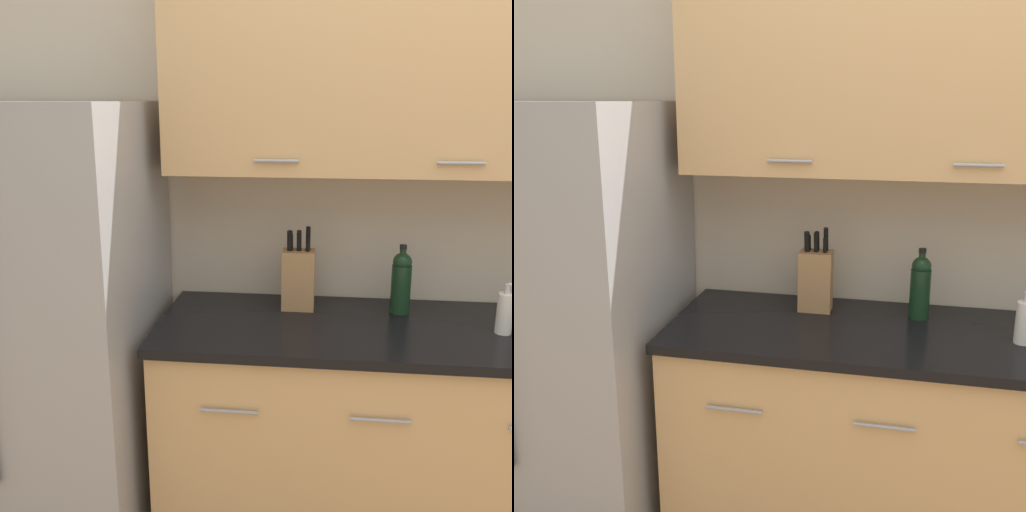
{
  "view_description": "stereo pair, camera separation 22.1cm",
  "coord_description": "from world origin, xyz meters",
  "views": [
    {
      "loc": [
        -0.59,
        -1.41,
        1.73
      ],
      "look_at": [
        -0.84,
        0.72,
        1.17
      ],
      "focal_mm": 42.0,
      "sensor_mm": 36.0,
      "label": 1
    },
    {
      "loc": [
        -0.37,
        -1.37,
        1.73
      ],
      "look_at": [
        -0.84,
        0.72,
        1.17
      ],
      "focal_mm": 42.0,
      "sensor_mm": 36.0,
      "label": 2
    }
  ],
  "objects": [
    {
      "name": "wall_back",
      "position": [
        -0.04,
        1.01,
        1.49
      ],
      "size": [
        10.0,
        0.39,
        2.6
      ],
      "color": "beige",
      "rests_on": "ground_plane"
    },
    {
      "name": "counter_unit",
      "position": [
        -0.14,
        0.72,
        0.47
      ],
      "size": [
        2.13,
        0.64,
        0.92
      ],
      "color": "black",
      "rests_on": "ground_plane"
    },
    {
      "name": "refrigerator",
      "position": [
        -1.71,
        0.64,
        0.86
      ],
      "size": [
        0.91,
        0.81,
        1.73
      ],
      "color": "#9E9EA0",
      "rests_on": "ground_plane"
    },
    {
      "name": "knife_block",
      "position": [
        -0.69,
        0.87,
        1.05
      ],
      "size": [
        0.13,
        0.1,
        0.33
      ],
      "color": "#A87A4C",
      "rests_on": "counter_unit"
    },
    {
      "name": "wine_bottle",
      "position": [
        -0.29,
        0.87,
        1.05
      ],
      "size": [
        0.08,
        0.08,
        0.27
      ],
      "color": "black",
      "rests_on": "counter_unit"
    },
    {
      "name": "soap_dispenser",
      "position": [
        0.05,
        0.69,
        1.0
      ],
      "size": [
        0.06,
        0.06,
        0.19
      ],
      "color": "silver",
      "rests_on": "counter_unit"
    }
  ]
}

